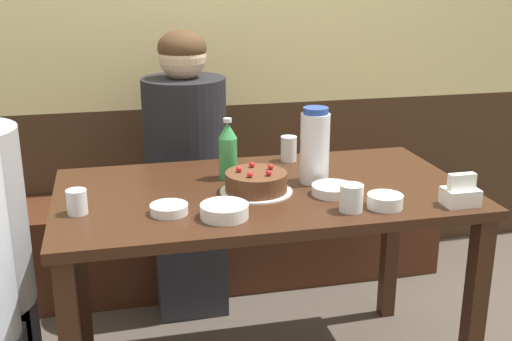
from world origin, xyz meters
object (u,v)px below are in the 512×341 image
bowl_rice_small (385,201)px  glass_tumbler_short (351,198)px  glass_water_tall (77,202)px  bowl_side_dish (224,211)px  bowl_sauce_shallow (333,190)px  water_pitcher (315,146)px  glass_shot_small (289,149)px  napkin_holder (461,194)px  person_pale_blue_shirt (186,176)px  bench_seat (222,238)px  bowl_soup_white (169,209)px  birthday_cake (256,182)px  soju_bottle (228,150)px

bowl_rice_small → glass_tumbler_short: 0.12m
bowl_rice_small → glass_water_tall: size_ratio=1.47×
bowl_side_dish → bowl_sauce_shallow: 0.41m
water_pitcher → bowl_rice_small: water_pitcher is taller
glass_shot_small → bowl_side_dish: bearing=-123.7°
bowl_sauce_shallow → glass_tumbler_short: 0.16m
water_pitcher → napkin_holder: 0.51m
glass_water_tall → person_pale_blue_shirt: bearing=60.1°
bench_seat → glass_tumbler_short: glass_tumbler_short is taller
bowl_soup_white → bowl_side_dish: 0.18m
bowl_side_dish → glass_tumbler_short: size_ratio=1.72×
bench_seat → bowl_sauce_shallow: size_ratio=15.03×
glass_tumbler_short → water_pitcher: bearing=94.6°
birthday_cake → person_pale_blue_shirt: size_ratio=0.20×
water_pitcher → bowl_sauce_shallow: 0.18m
water_pitcher → napkin_holder: water_pitcher is taller
water_pitcher → bowl_soup_white: water_pitcher is taller
napkin_holder → person_pale_blue_shirt: size_ratio=0.09×
soju_bottle → person_pale_blue_shirt: (-0.09, 0.50, -0.25)m
bench_seat → person_pale_blue_shirt: person_pale_blue_shirt is taller
person_pale_blue_shirt → birthday_cake: bearing=13.0°
glass_tumbler_short → person_pale_blue_shirt: bearing=113.9°
bowl_rice_small → bowl_side_dish: bearing=176.5°
birthday_cake → bowl_sauce_shallow: birthday_cake is taller
bowl_soup_white → glass_water_tall: size_ratio=1.53×
bowl_rice_small → person_pale_blue_shirt: bearing=119.8°
bowl_rice_small → glass_shot_small: 0.59m
water_pitcher → glass_tumbler_short: size_ratio=3.12×
bench_seat → bowl_rice_small: (0.33, -1.10, 0.56)m
soju_bottle → bowl_rice_small: (0.43, -0.41, -0.08)m
bowl_soup_white → glass_water_tall: 0.28m
bench_seat → bowl_sauce_shallow: bearing=-77.2°
birthday_cake → glass_tumbler_short: 0.34m
glass_tumbler_short → bowl_rice_small: bearing=2.0°
bench_seat → water_pitcher: water_pitcher is taller
water_pitcher → soju_bottle: bearing=158.6°
bowl_sauce_shallow → glass_water_tall: bearing=179.0°
glass_shot_small → glass_water_tall: bearing=-153.3°
bowl_rice_small → bowl_sauce_shallow: 0.19m
water_pitcher → bowl_rice_small: bearing=-64.5°
bench_seat → soju_bottle: bearing=-97.8°
napkin_holder → glass_shot_small: napkin_holder is taller
bowl_soup_white → glass_shot_small: glass_shot_small is taller
bowl_sauce_shallow → glass_shot_small: (-0.04, 0.41, 0.03)m
bowl_side_dish → glass_shot_small: glass_shot_small is taller
bowl_soup_white → bowl_side_dish: bowl_side_dish is taller
birthday_cake → bowl_sauce_shallow: (0.24, -0.08, -0.02)m
water_pitcher → bowl_sauce_shallow: size_ratio=1.88×
birthday_cake → glass_tumbler_short: bearing=-43.4°
bench_seat → birthday_cake: size_ratio=8.73×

